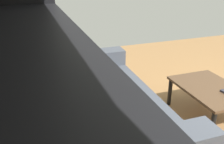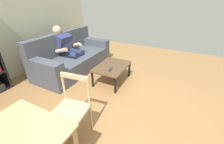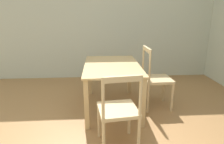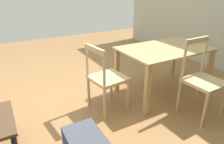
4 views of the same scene
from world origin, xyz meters
name	(u,v)px [view 2 (image 2 of 4)]	position (x,y,z in m)	size (l,w,h in m)	color
ground_plane	(109,120)	(0.00, 0.00, 0.00)	(8.19, 8.19, 0.00)	#9E7042
couch	(72,57)	(1.23, 1.75, 0.33)	(2.14, 0.99, 0.95)	#474C56
person_lounging	(68,48)	(1.18, 1.81, 0.58)	(0.59, 0.96, 1.13)	navy
coffee_table	(112,68)	(1.12, 0.50, 0.34)	(0.88, 0.63, 0.39)	brown
tv_remote	(110,69)	(0.92, 0.44, 0.41)	(0.05, 0.17, 0.02)	#2D2D38
dining_chair_facing_couch	(71,110)	(-0.44, 0.32, 0.45)	(0.47, 0.47, 0.90)	#D1B27F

